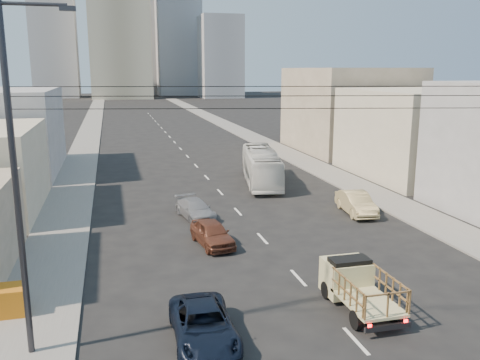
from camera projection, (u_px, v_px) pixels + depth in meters
name	position (u px, v px, depth m)	size (l,w,h in m)	color
sidewalk_left	(89.00, 132.00, 80.31)	(3.50, 180.00, 0.12)	slate
sidewalk_right	(234.00, 128.00, 85.97)	(3.50, 180.00, 0.12)	slate
lane_dashes	(177.00, 145.00, 67.06)	(0.15, 104.00, 0.01)	silver
flatbed_pickup	(358.00, 284.00, 21.14)	(1.95, 4.41, 1.90)	#C6BE84
navy_pickup	(204.00, 325.00, 18.57)	(2.21, 4.79, 1.33)	black
city_bus	(261.00, 166.00, 44.41)	(2.55, 10.91, 3.04)	silver
sedan_brown	(212.00, 233.00, 28.88)	(1.67, 4.14, 1.41)	#592D1F
sedan_tan	(356.00, 203.00, 35.20)	(1.61, 4.61, 1.52)	tan
sedan_grey	(195.00, 209.00, 34.18)	(1.76, 4.32, 1.25)	gray
streetlamp_left	(18.00, 176.00, 16.55)	(2.36, 0.25, 12.00)	#2D2D33
overhead_wires	(377.00, 97.00, 16.39)	(23.01, 5.02, 0.72)	black
crate_stack	(2.00, 301.00, 20.48)	(1.80, 1.20, 1.14)	#BC6711
bldg_right_mid	(420.00, 133.00, 47.24)	(11.00, 14.00, 8.00)	#B8AF94
bldg_right_far	(348.00, 110.00, 62.29)	(12.00, 16.00, 10.00)	gray
high_rise_tower	(118.00, 8.00, 170.46)	(20.00, 20.00, 60.00)	#9E957A
midrise_ne	(178.00, 42.00, 192.10)	(16.00, 16.00, 40.00)	#989AA0
midrise_nw	(55.00, 48.00, 177.40)	(15.00, 15.00, 34.00)	#989AA0
midrise_back	(143.00, 38.00, 202.98)	(18.00, 18.00, 44.00)	gray
midrise_east	(220.00, 57.00, 177.34)	(14.00, 14.00, 28.00)	#989AA0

